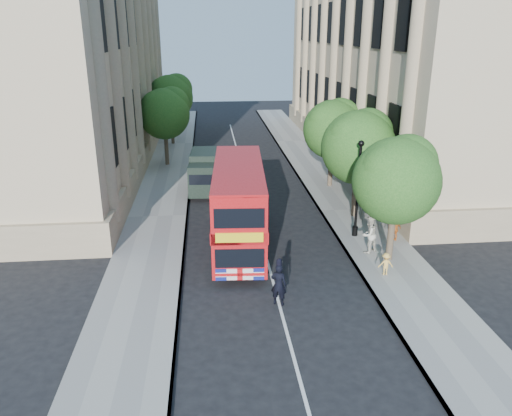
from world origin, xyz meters
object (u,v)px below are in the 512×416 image
object	(u,v)px
box_van	(205,173)
double_decker_bus	(239,204)
lamp_post	(358,193)
police_constable	(279,285)
woman_pedestrian	(369,234)

from	to	relation	value
box_van	double_decker_bus	bearing A→B (deg)	-75.81
double_decker_bus	lamp_post	bearing A→B (deg)	8.49
lamp_post	box_van	xyz separation A→B (m)	(-7.91, 8.74, -1.19)
lamp_post	double_decker_bus	bearing A→B (deg)	-174.93
box_van	police_constable	world-z (taller)	box_van
double_decker_bus	woman_pedestrian	distance (m)	6.58
box_van	woman_pedestrian	world-z (taller)	box_van
lamp_post	double_decker_bus	xyz separation A→B (m)	(-6.23, -0.55, -0.21)
box_van	woman_pedestrian	distance (m)	13.46
police_constable	box_van	bearing A→B (deg)	-54.29
lamp_post	box_van	distance (m)	11.85
lamp_post	double_decker_bus	size ratio (longest dim) A/B	0.56
lamp_post	double_decker_bus	distance (m)	6.26
double_decker_bus	woman_pedestrian	bearing A→B (deg)	-10.61
double_decker_bus	box_van	world-z (taller)	double_decker_bus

